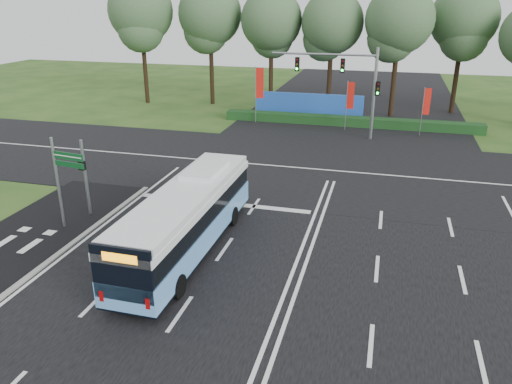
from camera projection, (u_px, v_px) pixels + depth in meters
ground at (298, 259)px, 21.31m from camera, size 120.00×120.00×0.00m
road_main at (298, 259)px, 21.30m from camera, size 20.00×120.00×0.04m
road_cross at (332, 171)px, 32.09m from camera, size 120.00×14.00×0.05m
bike_path at (1, 255)px, 21.59m from camera, size 5.00×18.00×0.06m
kerb_strip at (49, 262)px, 21.00m from camera, size 0.25×18.00×0.12m
city_bus at (187, 219)px, 21.40m from camera, size 2.45×10.99×3.15m
pedestrian_signal at (85, 175)px, 24.85m from camera, size 0.34×0.44×3.98m
street_sign at (62, 174)px, 23.11m from camera, size 1.75×0.34×4.52m
banner_flag_left at (259, 87)px, 43.42m from camera, size 0.70×0.27×4.90m
banner_flag_mid at (350, 98)px, 41.03m from camera, size 0.61×0.06×4.10m
banner_flag_right at (426, 104)px, 39.32m from camera, size 0.57×0.14×3.92m
traffic_light_gantry at (351, 78)px, 38.00m from camera, size 8.41×0.28×7.00m
hedge at (349, 121)px, 43.20m from camera, size 22.00×1.20×0.80m
blue_hoarding at (309, 105)px, 46.15m from camera, size 10.00×0.30×2.20m
eucalyptus_row at (338, 20)px, 46.09m from camera, size 49.18×9.10×12.42m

